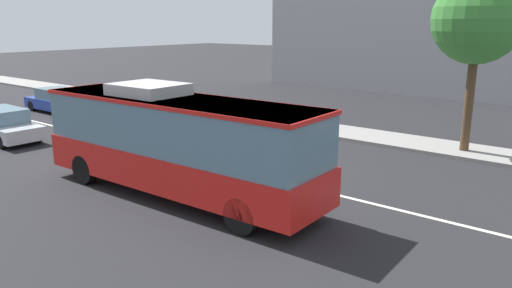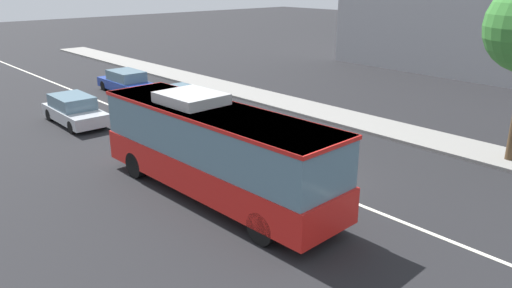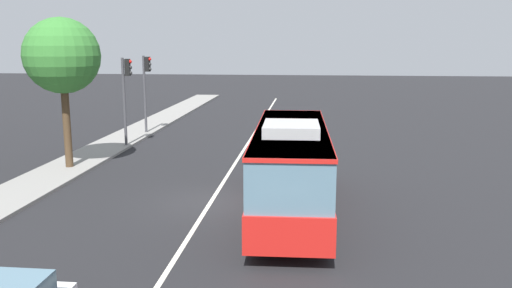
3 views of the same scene
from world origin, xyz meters
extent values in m
plane|color=black|center=(0.00, 0.00, 0.00)|extent=(160.00, 160.00, 0.00)
cube|color=gray|center=(0.00, 7.95, 0.07)|extent=(80.00, 2.59, 0.14)
cube|color=silver|center=(0.00, 0.00, 0.01)|extent=(76.00, 0.16, 0.01)
cube|color=red|center=(-1.05, -3.11, 0.98)|extent=(10.07, 2.78, 1.10)
cube|color=slate|center=(-1.05, -3.11, 2.31)|extent=(9.87, 2.70, 1.58)
cube|color=red|center=(-1.05, -3.11, 3.04)|extent=(9.97, 2.76, 0.12)
cube|color=#B2B2B2|center=(-2.25, -3.14, 3.28)|extent=(2.25, 1.86, 0.36)
cylinder|color=black|center=(2.31, -1.91, 0.50)|extent=(1.01, 0.33, 1.00)
cylinder|color=black|center=(2.38, -4.11, 0.50)|extent=(1.01, 0.33, 1.00)
cylinder|color=black|center=(-4.48, -2.10, 0.50)|extent=(1.01, 0.33, 1.00)
cylinder|color=black|center=(-4.42, -4.30, 0.50)|extent=(1.01, 0.33, 1.00)
cube|color=#B7BABF|center=(-12.87, -3.07, 0.52)|extent=(4.53, 1.87, 0.60)
cube|color=slate|center=(-13.12, -3.07, 1.14)|extent=(2.54, 1.69, 0.64)
cylinder|color=black|center=(-11.36, -2.29, 0.32)|extent=(0.64, 0.23, 0.64)
cylinder|color=black|center=(-11.38, -3.89, 0.32)|extent=(0.64, 0.23, 0.64)
cylinder|color=black|center=(-14.36, -2.25, 0.32)|extent=(0.64, 0.23, 0.64)
cylinder|color=black|center=(-14.38, -3.85, 0.32)|extent=(0.64, 0.23, 0.64)
cube|color=white|center=(-11.11, 2.23, 0.52)|extent=(4.50, 1.81, 0.60)
cube|color=slate|center=(-10.86, 2.23, 1.14)|extent=(2.52, 1.66, 0.64)
cylinder|color=black|center=(-12.62, 1.44, 0.32)|extent=(0.64, 0.22, 0.64)
cylinder|color=black|center=(-12.61, 3.04, 0.32)|extent=(0.64, 0.22, 0.64)
cylinder|color=black|center=(-9.62, 1.43, 0.32)|extent=(0.64, 0.22, 0.64)
cylinder|color=black|center=(-9.61, 3.03, 0.32)|extent=(0.64, 0.22, 0.64)
cube|color=#1E3899|center=(-17.81, 2.38, 0.52)|extent=(4.51, 1.82, 0.60)
cube|color=slate|center=(-17.56, 2.38, 1.14)|extent=(2.53, 1.67, 0.64)
cylinder|color=black|center=(-19.32, 1.59, 0.32)|extent=(0.64, 0.22, 0.64)
cylinder|color=black|center=(-19.31, 3.19, 0.32)|extent=(0.64, 0.22, 0.64)
cylinder|color=black|center=(-16.32, 1.57, 0.32)|extent=(0.64, 0.22, 0.64)
cylinder|color=black|center=(-16.31, 3.17, 0.32)|extent=(0.64, 0.22, 0.64)
camera|label=1|loc=(10.01, -13.07, 5.35)|focal=34.36mm
camera|label=2|loc=(11.33, -12.47, 7.22)|focal=34.22mm
camera|label=3|loc=(-19.26, -3.75, 6.06)|focal=36.91mm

